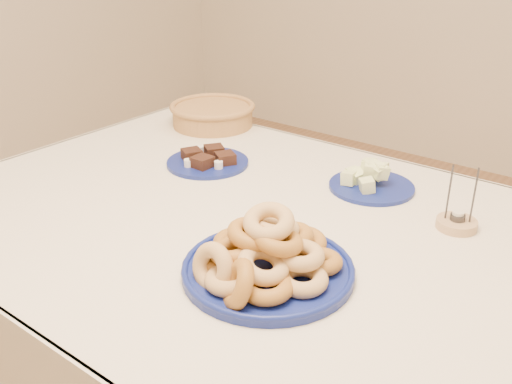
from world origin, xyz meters
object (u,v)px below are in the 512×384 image
at_px(brownie_plate, 208,160).
at_px(candle_holder, 457,222).
at_px(wicker_basket, 213,114).
at_px(donut_platter, 266,259).
at_px(melon_plate, 370,180).
at_px(dining_table, 269,264).

xyz_separation_m(brownie_plate, candle_holder, (0.70, 0.06, 0.00)).
bearing_deg(wicker_basket, brownie_plate, -50.92).
relative_size(donut_platter, wicker_basket, 1.14).
xyz_separation_m(melon_plate, brownie_plate, (-0.44, -0.14, -0.01)).
height_order(dining_table, donut_platter, donut_platter).
height_order(brownie_plate, candle_holder, candle_holder).
relative_size(melon_plate, candle_holder, 1.67).
distance_m(brownie_plate, wicker_basket, 0.36).
relative_size(brownie_plate, wicker_basket, 0.74).
bearing_deg(brownie_plate, melon_plate, 17.30).
distance_m(donut_platter, melon_plate, 0.50).
distance_m(donut_platter, candle_holder, 0.48).
relative_size(dining_table, candle_holder, 11.33).
height_order(donut_platter, brownie_plate, donut_platter).
height_order(dining_table, wicker_basket, wicker_basket).
bearing_deg(candle_holder, brownie_plate, -175.21).
relative_size(brownie_plate, candle_holder, 1.84).
xyz_separation_m(dining_table, candle_holder, (0.35, 0.24, 0.12)).
distance_m(dining_table, wicker_basket, 0.75).
bearing_deg(dining_table, melon_plate, 74.57).
distance_m(brownie_plate, candle_holder, 0.70).
distance_m(dining_table, brownie_plate, 0.42).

